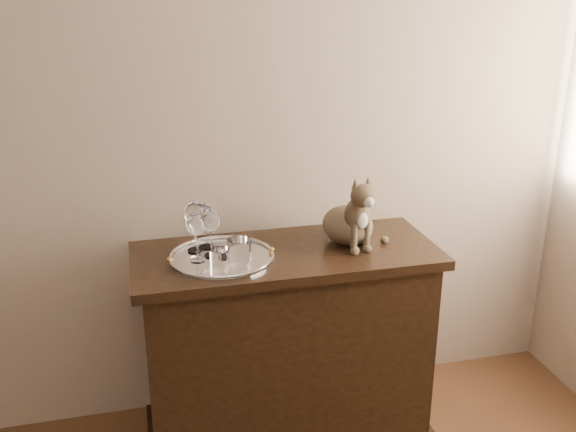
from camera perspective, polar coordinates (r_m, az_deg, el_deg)
The scene contains 10 objects.
wall_back at distance 2.61m, azimuth -14.94°, elevation 8.52°, with size 4.00×0.10×2.70m, color tan.
sideboard at distance 2.71m, azimuth -0.17°, elevation -11.40°, with size 1.20×0.50×0.85m, color black, non-canonical shape.
tray at distance 2.46m, azimuth -5.90°, elevation -3.74°, with size 0.40×0.40×0.01m, color silver.
wine_glass_a at distance 2.49m, azimuth -8.29°, elevation -0.89°, with size 0.08×0.08×0.21m, color silver, non-canonical shape.
wine_glass_b at distance 2.52m, azimuth -7.33°, elevation -0.83°, with size 0.07×0.07×0.18m, color white, non-canonical shape.
wine_glass_c at distance 2.41m, azimuth -8.13°, elevation -1.80°, with size 0.07×0.07×0.19m, color silver, non-canonical shape.
wine_glass_d at distance 2.44m, azimuth -6.86°, elevation -1.45°, with size 0.07×0.07×0.19m, color white, non-canonical shape.
tumbler_a at distance 2.37m, azimuth -4.36°, elevation -3.23°, with size 0.09×0.09×0.10m, color silver.
tumbler_b at distance 2.33m, azimuth -6.06°, elevation -3.89°, with size 0.07×0.07×0.08m, color white.
cat at distance 2.56m, azimuth 5.37°, elevation 0.77°, with size 0.30×0.28×0.30m, color #49392B, non-canonical shape.
Camera 1 is at (0.05, -0.31, 1.84)m, focal length 40.00 mm.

